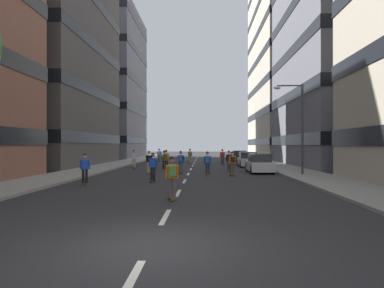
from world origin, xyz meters
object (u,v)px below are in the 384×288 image
at_px(skater_10, 229,160).
at_px(skater_6, 222,156).
at_px(skater_5, 85,167).
at_px(skater_0, 181,161).
at_px(parked_car_far, 248,160).
at_px(skater_12, 134,158).
at_px(skater_9, 164,159).
at_px(skater_3, 190,155).
at_px(skater_2, 159,155).
at_px(skater_7, 232,162).
at_px(skater_11, 172,175).
at_px(parked_car_mid, 239,157).
at_px(streetlamp_right, 297,119).
at_px(parked_car_near, 259,164).
at_px(skater_13, 207,162).
at_px(skater_8, 149,161).
at_px(skater_4, 153,166).
at_px(skater_1, 166,158).

bearing_deg(skater_10, skater_6, 90.40).
bearing_deg(skater_5, skater_6, 64.47).
bearing_deg(skater_0, parked_car_far, 52.15).
bearing_deg(skater_6, skater_12, -148.20).
height_order(skater_6, skater_10, same).
xyz_separation_m(skater_5, skater_9, (3.26, 10.15, 0.03)).
relative_size(skater_0, skater_5, 1.00).
bearing_deg(skater_3, parked_car_far, -46.49).
bearing_deg(skater_2, skater_7, -65.39).
xyz_separation_m(parked_car_far, skater_5, (-11.20, -15.68, 0.29)).
height_order(skater_3, skater_9, same).
bearing_deg(skater_6, skater_11, -98.28).
bearing_deg(parked_car_mid, skater_12, -136.01).
relative_size(parked_car_mid, skater_12, 2.47).
distance_m(streetlamp_right, skater_0, 9.31).
height_order(skater_2, skater_9, same).
bearing_deg(parked_car_far, skater_6, 132.50).
relative_size(parked_car_near, skater_7, 2.47).
bearing_deg(skater_11, parked_car_mid, 78.49).
bearing_deg(skater_10, parked_car_mid, 80.47).
distance_m(parked_car_mid, skater_12, 15.58).
distance_m(parked_car_far, skater_13, 10.77).
height_order(skater_8, skater_11, same).
height_order(skater_4, skater_10, same).
distance_m(skater_9, skater_13, 5.72).
xyz_separation_m(skater_5, skater_13, (6.96, 5.78, 0.03)).
bearing_deg(parked_car_near, skater_1, 150.38).
relative_size(skater_3, skater_9, 1.00).
relative_size(skater_5, skater_10, 1.00).
height_order(parked_car_near, skater_0, skater_0).
height_order(skater_2, skater_5, same).
xyz_separation_m(skater_4, skater_6, (5.15, 16.81, 0.00)).
bearing_deg(parked_car_mid, skater_9, -120.32).
distance_m(parked_car_near, skater_2, 16.89).
xyz_separation_m(skater_1, skater_13, (3.88, -7.40, 0.03)).
bearing_deg(parked_car_near, skater_7, -129.13).
distance_m(skater_11, skater_13, 10.70).
height_order(streetlamp_right, skater_11, streetlamp_right).
relative_size(parked_car_mid, skater_1, 2.47).
distance_m(parked_car_far, skater_6, 3.63).
relative_size(skater_0, skater_7, 1.00).
bearing_deg(skater_13, skater_4, -128.25).
height_order(parked_car_near, skater_10, skater_10).
bearing_deg(skater_8, parked_car_near, 8.27).
xyz_separation_m(parked_car_mid, skater_8, (-8.81, -16.44, 0.29)).
bearing_deg(skater_2, skater_13, -70.48).
height_order(skater_0, skater_7, same).
distance_m(skater_6, skater_9, 9.87).
bearing_deg(skater_12, parked_car_far, 13.89).
distance_m(parked_car_near, skater_3, 15.05).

